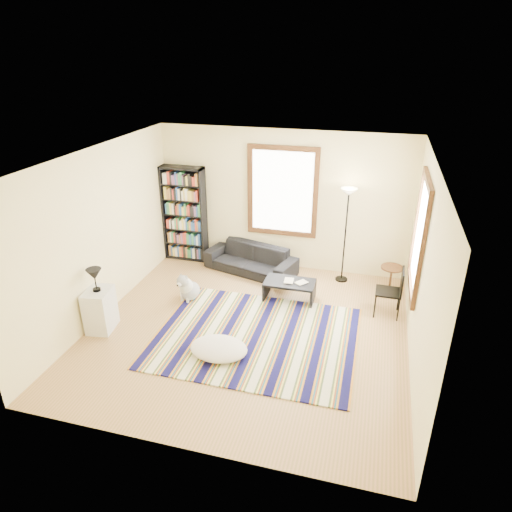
% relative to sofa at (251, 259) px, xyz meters
% --- Properties ---
extents(floor, '(5.00, 5.00, 0.10)m').
position_rel_sofa_xyz_m(floor, '(0.53, -2.05, -0.32)').
color(floor, '#B27F51').
rests_on(floor, ground).
extents(ceiling, '(5.00, 5.00, 0.10)m').
position_rel_sofa_xyz_m(ceiling, '(0.53, -2.05, 2.58)').
color(ceiling, white).
rests_on(ceiling, floor).
extents(wall_back, '(5.00, 0.10, 2.80)m').
position_rel_sofa_xyz_m(wall_back, '(0.53, 0.50, 1.13)').
color(wall_back, '#FAF0A8').
rests_on(wall_back, floor).
extents(wall_front, '(5.00, 0.10, 2.80)m').
position_rel_sofa_xyz_m(wall_front, '(0.53, -4.60, 1.13)').
color(wall_front, '#FAF0A8').
rests_on(wall_front, floor).
extents(wall_left, '(0.10, 5.00, 2.80)m').
position_rel_sofa_xyz_m(wall_left, '(-2.02, -2.05, 1.13)').
color(wall_left, '#FAF0A8').
rests_on(wall_left, floor).
extents(wall_right, '(0.10, 5.00, 2.80)m').
position_rel_sofa_xyz_m(wall_right, '(3.08, -2.05, 1.13)').
color(wall_right, '#FAF0A8').
rests_on(wall_right, floor).
extents(window_back, '(1.20, 0.06, 1.60)m').
position_rel_sofa_xyz_m(window_back, '(0.53, 0.42, 1.33)').
color(window_back, white).
rests_on(window_back, wall_back).
extents(window_right, '(0.06, 1.20, 1.60)m').
position_rel_sofa_xyz_m(window_right, '(3.00, -1.25, 1.33)').
color(window_right, white).
rests_on(window_right, wall_right).
extents(rug, '(3.14, 2.51, 0.02)m').
position_rel_sofa_xyz_m(rug, '(0.71, -2.21, -0.26)').
color(rug, '#0D0B3B').
rests_on(rug, floor).
extents(sofa, '(1.97, 1.19, 0.54)m').
position_rel_sofa_xyz_m(sofa, '(0.00, 0.00, 0.00)').
color(sofa, black).
rests_on(sofa, floor).
extents(bookshelf, '(0.90, 0.30, 2.00)m').
position_rel_sofa_xyz_m(bookshelf, '(-1.51, 0.27, 0.73)').
color(bookshelf, black).
rests_on(bookshelf, floor).
extents(coffee_table, '(0.98, 0.68, 0.36)m').
position_rel_sofa_xyz_m(coffee_table, '(0.98, -0.90, -0.09)').
color(coffee_table, black).
rests_on(coffee_table, floor).
extents(book_a, '(0.23, 0.18, 0.02)m').
position_rel_sofa_xyz_m(book_a, '(0.88, -0.90, 0.10)').
color(book_a, beige).
rests_on(book_a, coffee_table).
extents(book_b, '(0.25, 0.26, 0.02)m').
position_rel_sofa_xyz_m(book_b, '(1.13, -0.85, 0.10)').
color(book_b, beige).
rests_on(book_b, coffee_table).
extents(floor_cushion, '(1.01, 0.86, 0.22)m').
position_rel_sofa_xyz_m(floor_cushion, '(0.29, -2.79, -0.16)').
color(floor_cushion, silver).
rests_on(floor_cushion, floor).
extents(floor_lamp, '(0.37, 0.37, 1.86)m').
position_rel_sofa_xyz_m(floor_lamp, '(1.82, 0.10, 0.66)').
color(floor_lamp, black).
rests_on(floor_lamp, floor).
extents(side_table, '(0.46, 0.46, 0.54)m').
position_rel_sofa_xyz_m(side_table, '(2.73, -0.19, 0.00)').
color(side_table, '#492B12').
rests_on(side_table, floor).
extents(folding_chair, '(0.43, 0.41, 0.86)m').
position_rel_sofa_xyz_m(folding_chair, '(2.68, -0.96, 0.16)').
color(folding_chair, black).
rests_on(folding_chair, floor).
extents(white_cabinet, '(0.45, 0.55, 0.70)m').
position_rel_sofa_xyz_m(white_cabinet, '(-1.77, -2.62, 0.08)').
color(white_cabinet, silver).
rests_on(white_cabinet, floor).
extents(table_lamp, '(0.28, 0.28, 0.38)m').
position_rel_sofa_xyz_m(table_lamp, '(-1.77, -2.62, 0.62)').
color(table_lamp, black).
rests_on(table_lamp, white_cabinet).
extents(dog, '(0.51, 0.62, 0.54)m').
position_rel_sofa_xyz_m(dog, '(-0.76, -1.36, 0.00)').
color(dog, '#BABABA').
rests_on(dog, floor).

